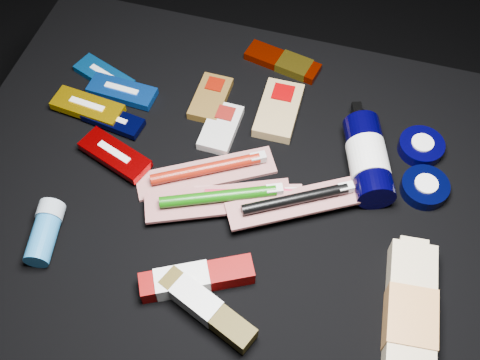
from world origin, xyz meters
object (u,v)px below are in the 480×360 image
(bodywash_bottle, at_px, (410,309))
(deodorant_stick, at_px, (45,231))
(toothpaste_carton_red, at_px, (192,279))
(lotion_bottle, at_px, (368,159))

(bodywash_bottle, xyz_separation_m, deodorant_stick, (-0.58, -0.03, -0.00))
(bodywash_bottle, distance_m, toothpaste_carton_red, 0.33)
(bodywash_bottle, distance_m, deodorant_stick, 0.58)
(deodorant_stick, relative_size, toothpaste_carton_red, 0.64)
(lotion_bottle, relative_size, deodorant_stick, 1.90)
(lotion_bottle, height_order, deodorant_stick, lotion_bottle)
(deodorant_stick, xyz_separation_m, toothpaste_carton_red, (0.25, -0.01, -0.00))
(lotion_bottle, height_order, toothpaste_carton_red, lotion_bottle)
(bodywash_bottle, bearing_deg, lotion_bottle, 108.14)
(lotion_bottle, xyz_separation_m, deodorant_stick, (-0.47, -0.27, -0.01))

